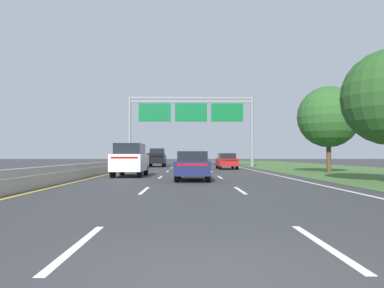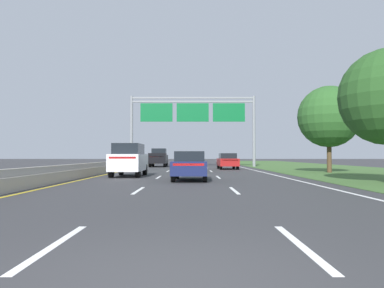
{
  "view_description": "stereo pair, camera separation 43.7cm",
  "coord_description": "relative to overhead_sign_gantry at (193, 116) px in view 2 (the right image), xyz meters",
  "views": [
    {
      "loc": [
        -0.22,
        -4.28,
        1.35
      ],
      "look_at": [
        0.23,
        27.73,
        2.31
      ],
      "focal_mm": 35.78,
      "sensor_mm": 36.0,
      "label": 1
    },
    {
      "loc": [
        0.22,
        -4.28,
        1.35
      ],
      "look_at": [
        0.23,
        27.73,
        2.31
      ],
      "focal_mm": 35.78,
      "sensor_mm": 36.0,
      "label": 2
    }
  ],
  "objects": [
    {
      "name": "pickup_truck_black",
      "position": [
        -4.1,
        0.37,
        -5.01
      ],
      "size": [
        2.06,
        5.42,
        2.2
      ],
      "rotation": [
        0.0,
        0.0,
        1.58
      ],
      "color": "black",
      "rests_on": "ground"
    },
    {
      "name": "ground_plane",
      "position": [
        -0.3,
        -6.38,
        -6.09
      ],
      "size": [
        220.0,
        220.0,
        0.0
      ],
      "primitive_type": "plane",
      "color": "#333335"
    },
    {
      "name": "overhead_sign_gantry",
      "position": [
        0.0,
        0.0,
        0.0
      ],
      "size": [
        15.06,
        0.42,
        8.5
      ],
      "color": "gray",
      "rests_on": "ground"
    },
    {
      "name": "median_barrier_concrete",
      "position": [
        -6.9,
        -6.38,
        -5.73
      ],
      "size": [
        0.6,
        110.0,
        0.85
      ],
      "color": "#A8A399",
      "rests_on": "ground"
    },
    {
      "name": "car_red_right_lane_sedan",
      "position": [
        3.44,
        -7.83,
        -5.27
      ],
      "size": [
        1.89,
        4.43,
        1.57
      ],
      "rotation": [
        0.0,
        0.0,
        1.59
      ],
      "color": "maroon",
      "rests_on": "ground"
    },
    {
      "name": "roadside_tree_mid",
      "position": [
        10.68,
        -15.71,
        -1.68
      ],
      "size": [
        4.83,
        4.83,
        6.82
      ],
      "color": "#4C3823",
      "rests_on": "ground"
    },
    {
      "name": "car_white_left_lane_suv",
      "position": [
        -4.17,
        -20.88,
        -4.99
      ],
      "size": [
        1.93,
        4.71,
        2.11
      ],
      "rotation": [
        0.0,
        0.0,
        1.56
      ],
      "color": "silver",
      "rests_on": "ground"
    },
    {
      "name": "lane_striping",
      "position": [
        -0.3,
        -6.84,
        -6.08
      ],
      "size": [
        11.96,
        106.0,
        0.01
      ],
      "color": "white",
      "rests_on": "ground"
    },
    {
      "name": "car_darkgreen_centre_lane_sedan",
      "position": [
        -0.06,
        -13.92,
        -5.27
      ],
      "size": [
        1.94,
        4.45,
        1.57
      ],
      "rotation": [
        0.0,
        0.0,
        1.54
      ],
      "color": "#193D23",
      "rests_on": "ground"
    },
    {
      "name": "car_navy_centre_lane_sedan",
      "position": [
        -0.19,
        -24.88,
        -5.27
      ],
      "size": [
        1.94,
        4.45,
        1.57
      ],
      "rotation": [
        0.0,
        0.0,
        1.54
      ],
      "color": "#161E47",
      "rests_on": "ground"
    },
    {
      "name": "grass_verge_right",
      "position": [
        13.65,
        -6.38,
        -6.08
      ],
      "size": [
        14.0,
        110.0,
        0.02
      ],
      "primitive_type": "cube",
      "color": "#3D602D",
      "rests_on": "ground"
    }
  ]
}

